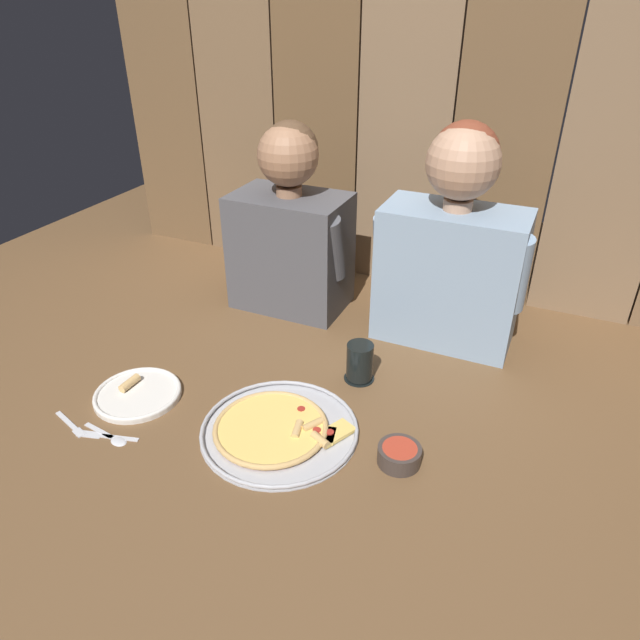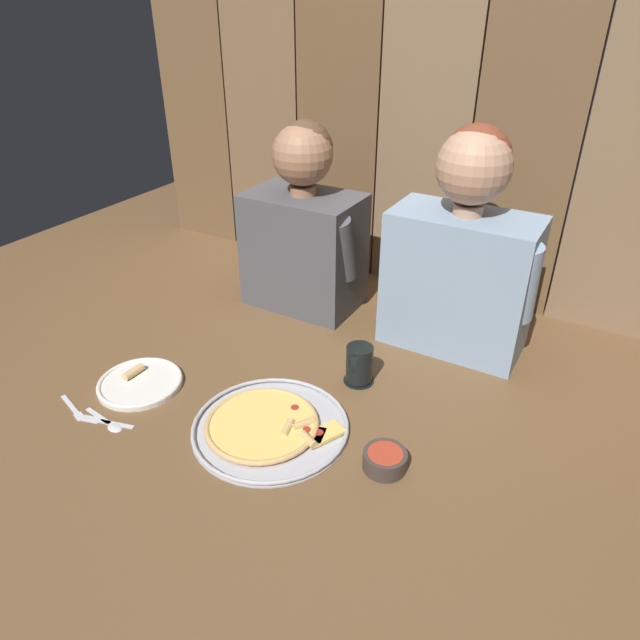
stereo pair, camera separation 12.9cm
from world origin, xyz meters
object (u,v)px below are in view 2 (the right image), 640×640
(dinner_plate, at_px, (140,383))
(diner_right, at_px, (462,252))
(dipping_bowl, at_px, (385,459))
(diner_left, at_px, (303,227))
(drinking_glass, at_px, (359,365))
(pizza_tray, at_px, (269,426))

(dinner_plate, bearing_deg, diner_right, 43.77)
(dipping_bowl, bearing_deg, diner_right, 94.35)
(dinner_plate, relative_size, diner_left, 0.38)
(dinner_plate, relative_size, dipping_bowl, 2.28)
(dinner_plate, distance_m, drinking_glass, 0.60)
(pizza_tray, relative_size, diner_left, 0.64)
(dinner_plate, xyz_separation_m, drinking_glass, (0.50, 0.31, 0.04))
(pizza_tray, xyz_separation_m, dinner_plate, (-0.40, -0.03, -0.00))
(diner_left, distance_m, diner_right, 0.52)
(pizza_tray, distance_m, dipping_bowl, 0.30)
(drinking_glass, bearing_deg, diner_right, 64.11)
(pizza_tray, distance_m, drinking_glass, 0.31)
(dinner_plate, height_order, drinking_glass, drinking_glass)
(pizza_tray, height_order, diner_left, diner_left)
(dinner_plate, height_order, diner_left, diner_left)
(dinner_plate, distance_m, dipping_bowl, 0.70)
(pizza_tray, xyz_separation_m, drinking_glass, (0.10, 0.29, 0.04))
(drinking_glass, bearing_deg, pizza_tray, -109.71)
(dipping_bowl, relative_size, diner_right, 0.16)
(dinner_plate, xyz_separation_m, diner_left, (0.14, 0.63, 0.26))
(diner_left, bearing_deg, dipping_bowl, -45.77)
(drinking_glass, bearing_deg, dipping_bowl, -53.20)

